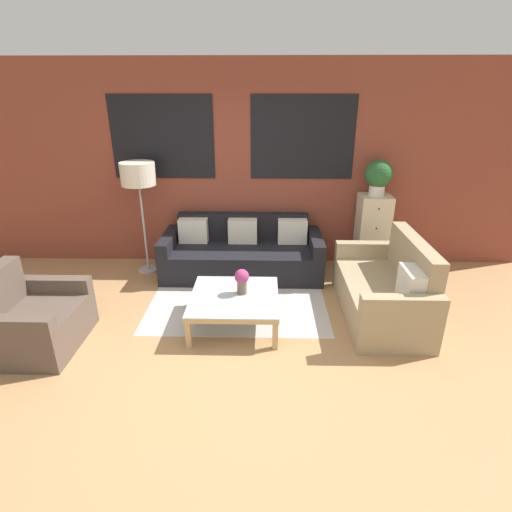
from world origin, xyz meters
TOP-DOWN VIEW (x-y plane):
  - ground_plane at (0.00, 0.00)m, footprint 16.00×16.00m
  - wall_back_brick at (0.00, 2.44)m, footprint 8.40×0.09m
  - rug at (0.13, 1.20)m, footprint 2.12×1.72m
  - couch_dark at (0.14, 1.95)m, footprint 2.17×0.88m
  - settee_vintage at (1.81, 0.83)m, footprint 0.80×1.57m
  - armchair_corner at (-1.85, 0.18)m, footprint 0.80×0.94m
  - coffee_table at (0.13, 0.60)m, footprint 0.94×0.94m
  - floor_lamp at (-1.22, 2.00)m, footprint 0.45×0.45m
  - drawer_cabinet at (1.96, 2.16)m, footprint 0.42×0.42m
  - potted_plant at (1.96, 2.16)m, footprint 0.37×0.37m
  - flower_vase at (0.21, 0.65)m, footprint 0.16×0.16m

SIDE VIEW (x-z plane):
  - ground_plane at x=0.00m, z-range 0.00..0.00m
  - rug at x=0.13m, z-range 0.00..0.00m
  - armchair_corner at x=-1.85m, z-range -0.14..0.70m
  - couch_dark at x=0.14m, z-range -0.11..0.67m
  - settee_vintage at x=1.81m, z-range -0.15..0.77m
  - coffee_table at x=0.13m, z-range 0.13..0.49m
  - flower_vase at x=0.21m, z-range 0.39..0.67m
  - drawer_cabinet at x=1.96m, z-range 0.00..1.08m
  - floor_lamp at x=-1.22m, z-range 0.57..2.11m
  - potted_plant at x=1.96m, z-range 1.11..1.58m
  - wall_back_brick at x=0.00m, z-range 0.01..2.81m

